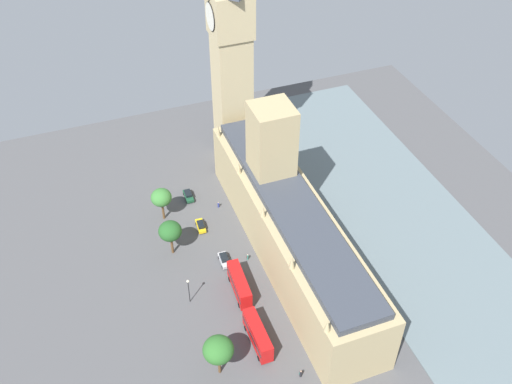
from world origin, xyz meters
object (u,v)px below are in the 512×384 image
Objects in this scene: clock_tower at (231,43)px; double_decker_bus_corner at (239,284)px; double_decker_bus_leading at (258,335)px; pedestrian_opposite_hall at (248,257)px; car_dark_green_far_end at (188,195)px; pedestrian_midblock at (218,205)px; plane_tree_near_tower at (218,350)px; car_silver_under_trees at (224,260)px; car_yellow_cab_trailing at (201,226)px; plane_tree_slot_10 at (161,198)px; street_lamp_slot_11 at (188,287)px; pedestrian_by_river_gate at (301,374)px; parliament_building at (288,221)px; plane_tree_kerbside at (170,231)px.

double_decker_bus_corner is (14.38, 45.60, -31.01)m from clock_tower.
double_decker_bus_leading reaches higher than pedestrian_opposite_hall.
double_decker_bus_corner is 13.22m from double_decker_bus_leading.
pedestrian_opposite_hall is at bearing 106.68° from car_dark_green_far_end.
pedestrian_midblock is 0.16× the size of plane_tree_near_tower.
clock_tower is 13.88× the size of car_dark_green_far_end.
car_silver_under_trees is 2.97× the size of pedestrian_opposite_hall.
car_dark_green_far_end is 0.44× the size of double_decker_bus_leading.
plane_tree_slot_10 is (7.35, -6.48, 5.77)m from car_yellow_cab_trailing.
clock_tower is at bearing 75.17° from double_decker_bus_corner.
pedestrian_opposite_hall is at bearing -155.60° from street_lamp_slot_11.
plane_tree_near_tower reaches higher than car_dark_green_far_end.
plane_tree_slot_10 is (13.74, -50.85, 5.89)m from pedestrian_by_river_gate.
plane_tree_slot_10 is (-0.15, -44.69, -0.46)m from plane_tree_near_tower.
parliament_building is at bearing -38.29° from pedestrian_midblock.
car_dark_green_far_end is 19.70m from plane_tree_kerbside.
pedestrian_opposite_hall is at bearing 62.62° from double_decker_bus_corner.
car_silver_under_trees is 2.74× the size of pedestrian_by_river_gate.
car_dark_green_far_end is at bearing 96.29° from double_decker_bus_corner.
car_dark_green_far_end is 46.34m from double_decker_bus_leading.
car_dark_green_far_end is at bearing 37.19° from clock_tower.
pedestrian_by_river_gate is at bearing 110.42° from plane_tree_kerbside.
plane_tree_near_tower is at bearing -97.56° from car_yellow_cab_trailing.
car_yellow_cab_trailing is at bearing -78.97° from car_silver_under_trees.
car_yellow_cab_trailing reaches higher than pedestrian_midblock.
plane_tree_near_tower is (7.50, 38.21, 6.23)m from car_yellow_cab_trailing.
clock_tower is at bearing 19.41° from pedestrian_by_river_gate.
street_lamp_slot_11 reaches higher than car_dark_green_far_end.
double_decker_bus_leading is 17.60m from street_lamp_slot_11.
car_dark_green_far_end is 0.49× the size of plane_tree_near_tower.
double_decker_bus_corner is at bearing 29.20° from parliament_building.
plane_tree_near_tower is 1.43× the size of street_lamp_slot_11.
double_decker_bus_leading is at bearing 75.49° from clock_tower.
car_dark_green_far_end is 0.53× the size of plane_tree_slot_10.
double_decker_bus_corner is 6.71× the size of pedestrian_opposite_hall.
parliament_building reaches higher than pedestrian_midblock.
parliament_building reaches higher than double_decker_bus_corner.
plane_tree_near_tower is at bearing 94.04° from pedestrian_by_river_gate.
street_lamp_slot_11 reaches higher than car_silver_under_trees.
parliament_building reaches higher than car_yellow_cab_trailing.
pedestrian_opposite_hall is (-5.66, -21.52, -1.92)m from double_decker_bus_leading.
double_decker_bus_corner is 10.82m from street_lamp_slot_11.
pedestrian_by_river_gate is (10.26, 68.43, -32.87)m from clock_tower.
clock_tower reaches higher than double_decker_bus_leading.
double_decker_bus_corner is 19.84m from plane_tree_near_tower.
plane_tree_near_tower reaches higher than double_decker_bus_corner.
street_lamp_slot_11 reaches higher than pedestrian_opposite_hall.
pedestrian_by_river_gate is (-4.52, 32.12, -0.12)m from car_silver_under_trees.
double_decker_bus_leading is (0.45, 22.49, 1.74)m from car_silver_under_trees.
double_decker_bus_corner is 1.10× the size of plane_tree_near_tower.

